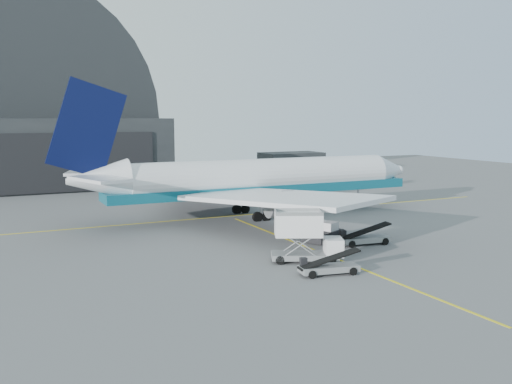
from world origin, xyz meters
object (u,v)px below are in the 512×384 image
catering_truck (304,237)px  belt_loader_b (364,238)px  airliner (251,180)px  pushback_tug (324,234)px  belt_loader_a (328,267)px

catering_truck → belt_loader_b: catering_truck is taller
airliner → belt_loader_b: (3.37, -18.54, -4.00)m
airliner → belt_loader_b: airliner is taller
belt_loader_b → airliner: bearing=106.9°
pushback_tug → belt_loader_a: size_ratio=0.92×
pushback_tug → belt_loader_b: (2.58, -3.07, -0.09)m
pushback_tug → belt_loader_a: bearing=-145.3°
catering_truck → belt_loader_a: catering_truck is taller
airliner → pushback_tug: (0.79, -15.47, -3.91)m
belt_loader_a → belt_loader_b: size_ratio=0.94×
airliner → catering_truck: size_ratio=7.36×
airliner → belt_loader_a: size_ratio=9.24×
catering_truck → belt_loader_b: (8.55, 3.14, -1.47)m
catering_truck → belt_loader_b: bearing=44.8°
pushback_tug → belt_loader_a: 12.25m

